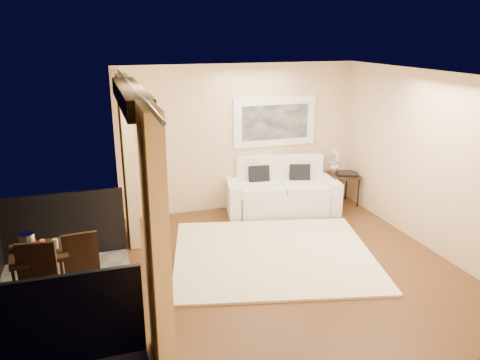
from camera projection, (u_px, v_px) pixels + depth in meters
name	position (u px, v px, depth m)	size (l,w,h in m)	color
floor	(292.00, 264.00, 6.81)	(5.00, 5.00, 0.00)	#58361A
room_shell	(130.00, 96.00, 5.43)	(5.00, 6.40, 5.00)	white
balcony	(47.00, 290.00, 5.80)	(1.81, 2.60, 1.17)	#605B56
curtains	(139.00, 192.00, 5.79)	(0.16, 4.80, 2.64)	#DCBD87
artwork	(275.00, 122.00, 8.75)	(1.62, 0.07, 0.92)	white
rug	(273.00, 255.00, 7.05)	(2.95, 2.57, 0.04)	#FFF0CD
sofa	(281.00, 192.00, 8.80)	(2.18, 1.24, 0.99)	white
side_table	(343.00, 177.00, 9.01)	(0.62, 0.62, 0.61)	black
tray	(348.00, 174.00, 8.92)	(0.38, 0.28, 0.05)	black
orchid	(335.00, 160.00, 9.00)	(0.28, 0.19, 0.53)	white
bistro_table	(39.00, 257.00, 5.57)	(0.71, 0.71, 0.75)	black
balcony_chair_far	(81.00, 261.00, 5.73)	(0.45, 0.45, 0.95)	black
balcony_chair_near	(37.00, 280.00, 5.23)	(0.47, 0.48, 0.99)	black
ice_bucket	(28.00, 241.00, 5.56)	(0.18, 0.18, 0.20)	white
candle	(43.00, 242.00, 5.68)	(0.06, 0.06, 0.07)	red
vase	(31.00, 251.00, 5.35)	(0.04, 0.04, 0.18)	white
glass_a	(47.00, 248.00, 5.48)	(0.06, 0.06, 0.12)	silver
glass_b	(55.00, 244.00, 5.59)	(0.06, 0.06, 0.12)	silver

